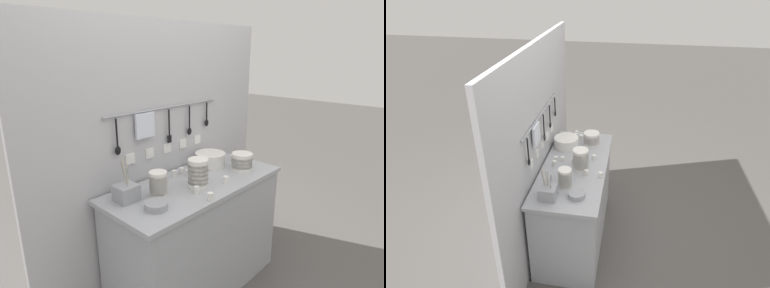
% 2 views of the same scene
% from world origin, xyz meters
% --- Properties ---
extents(ground_plane, '(20.00, 20.00, 0.00)m').
position_xyz_m(ground_plane, '(0.00, 0.00, 0.00)').
color(ground_plane, '#514F4C').
extents(counter, '(1.35, 0.58, 0.87)m').
position_xyz_m(counter, '(0.00, 0.00, 0.44)').
color(counter, '#9EA0A8').
rests_on(counter, ground).
extents(back_wall, '(2.15, 0.08, 1.97)m').
position_xyz_m(back_wall, '(-0.00, 0.33, 0.99)').
color(back_wall, '#B2B2B7').
rests_on(back_wall, ground).
extents(bowl_stack_back_corner, '(0.16, 0.16, 0.13)m').
position_xyz_m(bowl_stack_back_corner, '(0.42, -0.10, 0.94)').
color(bowl_stack_back_corner, silver).
rests_on(bowl_stack_back_corner, counter).
extents(bowl_stack_wide_centre, '(0.14, 0.14, 0.20)m').
position_xyz_m(bowl_stack_wide_centre, '(-0.05, -0.06, 0.97)').
color(bowl_stack_wide_centre, silver).
rests_on(bowl_stack_wide_centre, counter).
extents(bowl_stack_nested_right, '(0.11, 0.11, 0.17)m').
position_xyz_m(bowl_stack_nested_right, '(-0.34, 0.02, 0.95)').
color(bowl_stack_nested_right, silver).
rests_on(bowl_stack_nested_right, counter).
extents(plate_stack, '(0.24, 0.24, 0.10)m').
position_xyz_m(plate_stack, '(0.33, 0.15, 0.92)').
color(plate_stack, silver).
rests_on(plate_stack, counter).
extents(steel_mixing_bowl, '(0.14, 0.14, 0.04)m').
position_xyz_m(steel_mixing_bowl, '(-0.46, -0.10, 0.89)').
color(steel_mixing_bowl, '#93969E').
rests_on(steel_mixing_bowl, counter).
extents(cutlery_caddy, '(0.13, 0.13, 0.27)m').
position_xyz_m(cutlery_caddy, '(-0.51, 0.12, 0.92)').
color(cutlery_caddy, '#93969E').
rests_on(cutlery_caddy, counter).
extents(cup_edge_near, '(0.04, 0.04, 0.05)m').
position_xyz_m(cup_edge_near, '(0.03, 0.02, 0.89)').
color(cup_edge_near, silver).
rests_on(cup_edge_near, counter).
extents(cup_centre, '(0.04, 0.04, 0.05)m').
position_xyz_m(cup_centre, '(-0.04, 0.19, 0.89)').
color(cup_centre, silver).
rests_on(cup_centre, counter).
extents(cup_front_left, '(0.04, 0.04, 0.05)m').
position_xyz_m(cup_front_left, '(0.04, 0.13, 0.89)').
color(cup_front_left, silver).
rests_on(cup_front_left, counter).
extents(cup_front_right, '(0.04, 0.04, 0.05)m').
position_xyz_m(cup_front_right, '(-0.14, -0.13, 0.89)').
color(cup_front_right, silver).
rests_on(cup_front_right, counter).
extents(cup_beside_plates, '(0.04, 0.04, 0.05)m').
position_xyz_m(cup_beside_plates, '(-0.15, -0.25, 0.89)').
color(cup_beside_plates, silver).
rests_on(cup_beside_plates, counter).
extents(cup_edge_far, '(0.04, 0.04, 0.05)m').
position_xyz_m(cup_edge_far, '(0.13, -0.16, 0.89)').
color(cup_edge_far, silver).
rests_on(cup_edge_far, counter).
extents(cup_back_right, '(0.04, 0.04, 0.05)m').
position_xyz_m(cup_back_right, '(0.51, 0.03, 0.89)').
color(cup_back_right, silver).
rests_on(cup_back_right, counter).
extents(cup_back_left, '(0.04, 0.04, 0.05)m').
position_xyz_m(cup_back_left, '(0.60, 0.09, 0.89)').
color(cup_back_left, silver).
rests_on(cup_back_left, counter).
extents(cup_by_caddy, '(0.04, 0.04, 0.05)m').
position_xyz_m(cup_by_caddy, '(0.55, 0.09, 0.89)').
color(cup_by_caddy, silver).
rests_on(cup_by_caddy, counter).
extents(cup_mid_row, '(0.04, 0.04, 0.05)m').
position_xyz_m(cup_mid_row, '(0.04, 0.19, 0.89)').
color(cup_mid_row, silver).
rests_on(cup_mid_row, counter).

